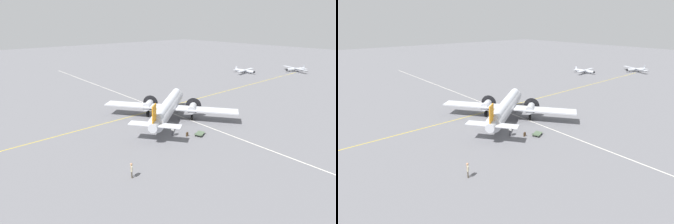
% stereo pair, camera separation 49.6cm
% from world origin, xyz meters
% --- Properties ---
extents(ground_plane, '(300.00, 300.00, 0.00)m').
position_xyz_m(ground_plane, '(0.00, 0.00, 0.00)').
color(ground_plane, slate).
extents(apron_line_eastwest, '(120.00, 0.16, 0.01)m').
position_xyz_m(apron_line_eastwest, '(0.00, -5.78, 0.00)').
color(apron_line_eastwest, gold).
rests_on(apron_line_eastwest, ground_plane).
extents(apron_line_northsouth, '(0.16, 120.00, 0.01)m').
position_xyz_m(apron_line_northsouth, '(-2.95, 0.00, 0.00)').
color(apron_line_northsouth, silver).
rests_on(apron_line_northsouth, ground_plane).
extents(airliner_main, '(18.14, 19.71, 5.37)m').
position_xyz_m(airliner_main, '(-0.30, -0.22, 2.39)').
color(airliner_main, silver).
rests_on(airliner_main, ground_plane).
extents(crew_foreground, '(0.36, 0.53, 1.73)m').
position_xyz_m(crew_foreground, '(14.01, 10.26, 1.06)').
color(crew_foreground, '#473D2D').
rests_on(crew_foreground, ground_plane).
extents(passenger_boarding, '(0.30, 0.63, 1.86)m').
position_xyz_m(passenger_boarding, '(3.58, 5.14, 1.14)').
color(passenger_boarding, '#2D2D33').
rests_on(passenger_boarding, ground_plane).
extents(suitcase_near_door, '(0.37, 0.15, 0.63)m').
position_xyz_m(suitcase_near_door, '(2.05, 6.59, 0.30)').
color(suitcase_near_door, '#47331E').
rests_on(suitcase_near_door, ground_plane).
extents(baggage_cart, '(1.95, 1.63, 0.56)m').
position_xyz_m(baggage_cart, '(0.43, 7.57, 0.27)').
color(baggage_cart, '#4C6047').
rests_on(baggage_cart, ground_plane).
extents(light_aircraft_distant, '(7.55, 9.74, 1.96)m').
position_xyz_m(light_aircraft_distant, '(-61.62, -6.76, 0.82)').
color(light_aircraft_distant, '#B7BCC6').
rests_on(light_aircraft_distant, ground_plane).
extents(light_aircraft_taxiing, '(9.37, 6.99, 1.83)m').
position_xyz_m(light_aircraft_taxiing, '(-46.65, -15.92, 0.78)').
color(light_aircraft_taxiing, '#B7BCC6').
rests_on(light_aircraft_taxiing, ground_plane).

